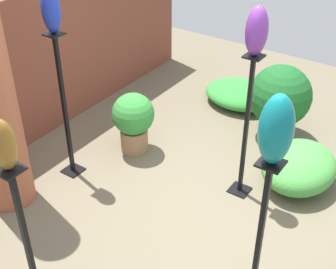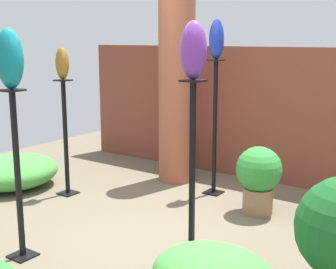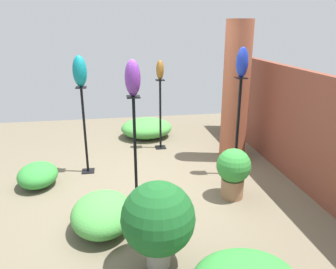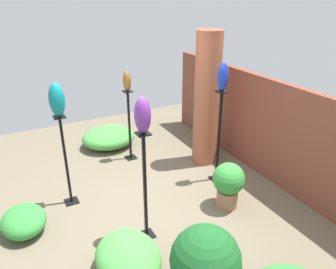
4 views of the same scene
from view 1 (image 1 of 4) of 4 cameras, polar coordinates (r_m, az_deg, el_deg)
ground_plane at (r=4.66m, az=3.18°, el=-8.78°), size 8.00×8.00×0.00m
brick_wall_back at (r=5.47m, az=-16.94°, el=7.28°), size 5.60×0.12×1.70m
pedestal_teal at (r=3.42m, az=10.91°, el=-13.60°), size 0.20×0.20×1.41m
pedestal_violet at (r=4.49m, az=9.43°, el=0.06°), size 0.20×0.20×1.50m
pedestal_bronze at (r=3.54m, az=-16.64°, el=-13.39°), size 0.20×0.20×1.34m
pedestal_cobalt at (r=4.80m, az=-12.42°, el=2.56°), size 0.20×0.20×1.57m
art_vase_teal at (r=2.79m, az=13.03°, el=0.56°), size 0.21×0.21×0.47m
art_vase_violet at (r=4.03m, az=10.77°, el=12.29°), size 0.21×0.19×0.44m
art_vase_bronze at (r=2.98m, az=-19.38°, el=-1.24°), size 0.16×0.14×0.36m
art_vase_cobalt at (r=4.37m, az=-14.12°, el=14.60°), size 0.16×0.18×0.44m
potted_plant_front_left at (r=5.21m, az=-4.24°, el=1.86°), size 0.47×0.47×0.71m
potted_plant_near_pillar at (r=5.55m, az=13.50°, el=4.48°), size 0.72×0.72×0.90m
foliage_bed_center at (r=6.37m, az=8.80°, el=4.89°), size 0.81×0.96×0.27m
foliage_bed_rear at (r=5.00m, az=15.67°, el=-3.81°), size 0.90×0.74×0.41m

